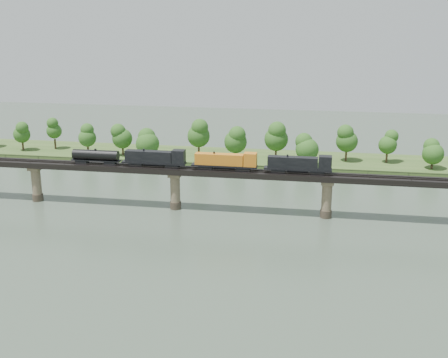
# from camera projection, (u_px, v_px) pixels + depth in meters

# --- Properties ---
(ground) EXTENTS (400.00, 400.00, 0.00)m
(ground) POSITION_uv_depth(u_px,v_px,m) (141.00, 253.00, 123.30)
(ground) COLOR #374637
(ground) RESTS_ON ground
(far_bank) EXTENTS (300.00, 24.00, 1.60)m
(far_bank) POSITION_uv_depth(u_px,v_px,m) (214.00, 157.00, 203.44)
(far_bank) COLOR #365020
(far_bank) RESTS_ON ground
(bridge) EXTENTS (236.00, 30.00, 11.50)m
(bridge) POSITION_uv_depth(u_px,v_px,m) (175.00, 189.00, 150.13)
(bridge) COLOR #473A2D
(bridge) RESTS_ON ground
(bridge_superstructure) EXTENTS (220.00, 4.90, 0.75)m
(bridge_superstructure) POSITION_uv_depth(u_px,v_px,m) (175.00, 166.00, 148.34)
(bridge_superstructure) COLOR black
(bridge_superstructure) RESTS_ON bridge
(far_treeline) EXTENTS (289.06, 17.54, 13.60)m
(far_treeline) POSITION_uv_depth(u_px,v_px,m) (189.00, 137.00, 198.29)
(far_treeline) COLOR #382619
(far_treeline) RESTS_ON far_bank
(freight_train) EXTENTS (69.64, 2.71, 4.79)m
(freight_train) POSITION_uv_depth(u_px,v_px,m) (201.00, 160.00, 146.60)
(freight_train) COLOR black
(freight_train) RESTS_ON bridge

